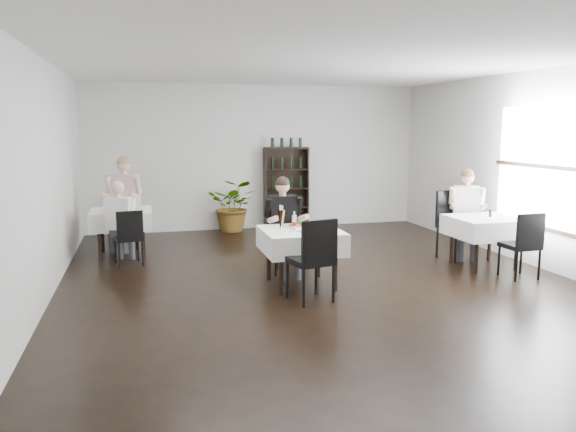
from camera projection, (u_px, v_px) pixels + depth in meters
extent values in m
plane|color=black|center=(322.00, 284.00, 7.71)|extent=(9.00, 9.00, 0.00)
plane|color=white|center=(324.00, 59.00, 7.24)|extent=(9.00, 9.00, 0.00)
plane|color=silver|center=(256.00, 157.00, 11.77)|extent=(7.00, 0.00, 7.00)
plane|color=silver|center=(570.00, 239.00, 3.17)|extent=(7.00, 0.00, 7.00)
plane|color=silver|center=(40.00, 181.00, 6.60)|extent=(0.00, 9.00, 9.00)
plane|color=silver|center=(547.00, 170.00, 8.34)|extent=(0.00, 9.00, 9.00)
cube|color=white|center=(546.00, 167.00, 8.33)|extent=(0.03, 2.20, 1.80)
cube|color=black|center=(540.00, 228.00, 8.46)|extent=(0.05, 2.30, 0.06)
cube|color=black|center=(286.00, 223.00, 11.97)|extent=(0.90, 0.28, 0.20)
cylinder|color=black|center=(281.00, 268.00, 7.14)|extent=(0.06, 0.06, 0.71)
cylinder|color=black|center=(269.00, 255.00, 7.83)|extent=(0.06, 0.06, 0.71)
cylinder|color=black|center=(335.00, 265.00, 7.32)|extent=(0.06, 0.06, 0.71)
cylinder|color=black|center=(318.00, 253.00, 8.02)|extent=(0.06, 0.06, 0.71)
cube|color=black|center=(301.00, 233.00, 7.52)|extent=(0.85, 0.85, 0.04)
cube|color=white|center=(301.00, 241.00, 7.53)|extent=(1.03, 1.03, 0.30)
cylinder|color=black|center=(99.00, 239.00, 8.96)|extent=(0.06, 0.06, 0.71)
cylinder|color=black|center=(102.00, 232.00, 9.61)|extent=(0.06, 0.06, 0.71)
cylinder|color=black|center=(143.00, 237.00, 9.13)|extent=(0.06, 0.06, 0.71)
cylinder|color=black|center=(143.00, 230.00, 9.78)|extent=(0.06, 0.06, 0.71)
cube|color=black|center=(121.00, 212.00, 9.31)|extent=(0.80, 0.80, 0.04)
cube|color=white|center=(121.00, 219.00, 9.33)|extent=(0.98, 0.98, 0.30)
cylinder|color=black|center=(477.00, 250.00, 8.20)|extent=(0.06, 0.06, 0.71)
cylinder|color=black|center=(452.00, 241.00, 8.85)|extent=(0.06, 0.06, 0.71)
cylinder|color=black|center=(517.00, 247.00, 8.37)|extent=(0.06, 0.06, 0.71)
cylinder|color=black|center=(490.00, 239.00, 9.02)|extent=(0.06, 0.06, 0.71)
cube|color=black|center=(485.00, 220.00, 8.55)|extent=(0.80, 0.80, 0.04)
cube|color=white|center=(484.00, 227.00, 8.56)|extent=(0.98, 0.98, 0.30)
imported|color=#2D6121|center=(234.00, 205.00, 11.50)|extent=(1.22, 1.15, 1.08)
cylinder|color=black|center=(276.00, 263.00, 8.04)|extent=(0.03, 0.03, 0.41)
cylinder|color=black|center=(277.00, 257.00, 8.40)|extent=(0.03, 0.03, 0.41)
cylinder|color=black|center=(300.00, 263.00, 8.03)|extent=(0.03, 0.03, 0.41)
cylinder|color=black|center=(301.00, 257.00, 8.38)|extent=(0.03, 0.03, 0.41)
cube|color=black|center=(288.00, 244.00, 8.18)|extent=(0.51, 0.51, 0.06)
cube|color=black|center=(289.00, 226.00, 8.33)|extent=(0.41, 0.16, 0.45)
cylinder|color=black|center=(316.00, 276.00, 7.21)|extent=(0.04, 0.04, 0.48)
cylinder|color=black|center=(333.00, 284.00, 6.84)|extent=(0.04, 0.04, 0.48)
cylinder|color=black|center=(288.00, 280.00, 7.01)|extent=(0.04, 0.04, 0.48)
cylinder|color=black|center=(304.00, 288.00, 6.65)|extent=(0.04, 0.04, 0.48)
cube|color=black|center=(310.00, 261.00, 6.89)|extent=(0.57, 0.57, 0.07)
cube|color=black|center=(320.00, 241.00, 6.65)|extent=(0.47, 0.16, 0.52)
cylinder|color=black|center=(115.00, 240.00, 9.68)|extent=(0.03, 0.03, 0.41)
cylinder|color=black|center=(114.00, 236.00, 10.01)|extent=(0.03, 0.03, 0.41)
cylinder|color=black|center=(137.00, 238.00, 9.81)|extent=(0.03, 0.03, 0.41)
cylinder|color=black|center=(134.00, 235.00, 10.14)|extent=(0.03, 0.03, 0.41)
cube|color=black|center=(124.00, 224.00, 9.87)|extent=(0.46, 0.46, 0.06)
cube|color=black|center=(123.00, 210.00, 10.01)|extent=(0.41, 0.09, 0.44)
cylinder|color=black|center=(138.00, 249.00, 8.98)|extent=(0.03, 0.03, 0.40)
cylinder|color=black|center=(142.00, 253.00, 8.67)|extent=(0.03, 0.03, 0.40)
cylinder|color=black|center=(116.00, 251.00, 8.84)|extent=(0.03, 0.03, 0.40)
cylinder|color=black|center=(119.00, 255.00, 8.53)|extent=(0.03, 0.03, 0.40)
cube|color=black|center=(128.00, 238.00, 8.72)|extent=(0.47, 0.47, 0.06)
cube|color=black|center=(130.00, 225.00, 8.52)|extent=(0.40, 0.12, 0.43)
cylinder|color=black|center=(455.00, 247.00, 8.86)|extent=(0.04, 0.04, 0.50)
cylinder|color=black|center=(437.00, 242.00, 9.25)|extent=(0.04, 0.04, 0.50)
cylinder|color=black|center=(477.00, 245.00, 9.04)|extent=(0.04, 0.04, 0.50)
cylinder|color=black|center=(458.00, 240.00, 9.43)|extent=(0.04, 0.04, 0.50)
cube|color=black|center=(458.00, 226.00, 9.10)|extent=(0.58, 0.58, 0.08)
cube|color=black|center=(449.00, 207.00, 9.26)|extent=(0.50, 0.14, 0.55)
cylinder|color=black|center=(521.00, 259.00, 8.22)|extent=(0.03, 0.03, 0.44)
cylinder|color=black|center=(539.00, 265.00, 7.86)|extent=(0.03, 0.03, 0.44)
cylinder|color=black|center=(499.00, 261.00, 8.12)|extent=(0.03, 0.03, 0.44)
cylinder|color=black|center=(516.00, 267.00, 7.76)|extent=(0.03, 0.03, 0.44)
cube|color=black|center=(520.00, 246.00, 7.95)|extent=(0.45, 0.45, 0.07)
cube|color=black|center=(531.00, 231.00, 7.72)|extent=(0.44, 0.06, 0.47)
cube|color=#43434B|center=(280.00, 240.00, 7.94)|extent=(0.18, 0.43, 0.14)
cylinder|color=#43434B|center=(284.00, 264.00, 7.82)|extent=(0.11, 0.11, 0.49)
cube|color=#43434B|center=(293.00, 239.00, 8.01)|extent=(0.18, 0.43, 0.14)
cylinder|color=#43434B|center=(297.00, 263.00, 7.89)|extent=(0.11, 0.11, 0.49)
cube|color=black|center=(282.00, 214.00, 8.10)|extent=(0.41, 0.25, 0.54)
cylinder|color=#D7A386|center=(273.00, 219.00, 7.77)|extent=(0.11, 0.31, 0.15)
cylinder|color=#D7A386|center=(304.00, 218.00, 7.93)|extent=(0.11, 0.31, 0.15)
sphere|color=#D7A386|center=(283.00, 186.00, 8.01)|extent=(0.21, 0.21, 0.21)
sphere|color=black|center=(283.00, 184.00, 8.01)|extent=(0.21, 0.21, 0.21)
cube|color=#43434B|center=(115.00, 215.00, 9.70)|extent=(0.31, 0.50, 0.16)
cylinder|color=#43434B|center=(111.00, 237.00, 9.55)|extent=(0.12, 0.12, 0.55)
cube|color=#43434B|center=(128.00, 215.00, 9.67)|extent=(0.31, 0.50, 0.16)
cylinder|color=#43434B|center=(124.00, 237.00, 9.53)|extent=(0.12, 0.12, 0.55)
cube|color=#CEAAAD|center=(125.00, 192.00, 9.84)|extent=(0.51, 0.39, 0.62)
cylinder|color=#D7A386|center=(104.00, 195.00, 9.57)|extent=(0.21, 0.36, 0.18)
cylinder|color=#D7A386|center=(133.00, 195.00, 9.52)|extent=(0.21, 0.36, 0.18)
sphere|color=#D7A386|center=(123.00, 165.00, 9.74)|extent=(0.24, 0.24, 0.24)
sphere|color=olive|center=(123.00, 163.00, 9.74)|extent=(0.24, 0.24, 0.24)
cube|color=#43434B|center=(128.00, 230.00, 8.90)|extent=(0.21, 0.40, 0.13)
cylinder|color=#43434B|center=(132.00, 246.00, 9.11)|extent=(0.10, 0.10, 0.44)
cube|color=#43434B|center=(117.00, 230.00, 8.90)|extent=(0.21, 0.40, 0.13)
cylinder|color=#43434B|center=(120.00, 246.00, 9.11)|extent=(0.10, 0.10, 0.44)
cube|color=white|center=(118.00, 213.00, 8.68)|extent=(0.40, 0.28, 0.50)
cylinder|color=#D7A386|center=(136.00, 212.00, 8.93)|extent=(0.14, 0.29, 0.14)
cylinder|color=#D7A386|center=(110.00, 212.00, 8.93)|extent=(0.14, 0.29, 0.14)
sphere|color=#D7A386|center=(118.00, 189.00, 8.64)|extent=(0.19, 0.19, 0.19)
sphere|color=beige|center=(118.00, 187.00, 8.64)|extent=(0.19, 0.19, 0.19)
cube|color=#43434B|center=(460.00, 225.00, 9.07)|extent=(0.31, 0.45, 0.14)
cylinder|color=#43434B|center=(461.00, 246.00, 8.95)|extent=(0.11, 0.11, 0.50)
cube|color=#43434B|center=(473.00, 225.00, 9.04)|extent=(0.31, 0.45, 0.14)
cylinder|color=#43434B|center=(474.00, 247.00, 8.91)|extent=(0.11, 0.11, 0.50)
cube|color=white|center=(466.00, 203.00, 9.19)|extent=(0.46, 0.37, 0.56)
cylinder|color=#D7A386|center=(453.00, 206.00, 8.97)|extent=(0.20, 0.32, 0.16)
cylinder|color=#D7A386|center=(484.00, 207.00, 8.89)|extent=(0.20, 0.32, 0.16)
sphere|color=#D7A386|center=(468.00, 177.00, 9.10)|extent=(0.21, 0.21, 0.21)
sphere|color=brown|center=(468.00, 175.00, 9.10)|extent=(0.21, 0.21, 0.21)
cube|color=white|center=(296.00, 226.00, 7.70)|extent=(0.37, 0.37, 0.02)
cube|color=#5A2D19|center=(294.00, 225.00, 7.67)|extent=(0.14, 0.14, 0.03)
sphere|color=#2E701D|center=(300.00, 222.00, 7.76)|extent=(0.07, 0.07, 0.07)
cube|color=brown|center=(299.00, 226.00, 7.64)|extent=(0.11, 0.09, 0.02)
cube|color=white|center=(311.00, 231.00, 7.34)|extent=(0.37, 0.37, 0.02)
cube|color=#5A2D19|center=(309.00, 230.00, 7.30)|extent=(0.14, 0.14, 0.03)
sphere|color=#2E701D|center=(315.00, 227.00, 7.39)|extent=(0.07, 0.07, 0.07)
cube|color=brown|center=(314.00, 231.00, 7.27)|extent=(0.11, 0.09, 0.02)
cone|color=black|center=(280.00, 220.00, 7.42)|extent=(0.08, 0.08, 0.27)
cylinder|color=silver|center=(280.00, 208.00, 7.40)|extent=(0.02, 0.02, 0.07)
cone|color=gold|center=(282.00, 220.00, 7.56)|extent=(0.07, 0.07, 0.25)
cylinder|color=silver|center=(282.00, 208.00, 7.53)|extent=(0.02, 0.02, 0.06)
cylinder|color=silver|center=(294.00, 223.00, 7.45)|extent=(0.06, 0.06, 0.20)
cylinder|color=red|center=(294.00, 224.00, 7.46)|extent=(0.07, 0.07, 0.05)
cylinder|color=silver|center=(294.00, 213.00, 7.43)|extent=(0.02, 0.02, 0.05)
cube|color=black|center=(321.00, 231.00, 7.38)|extent=(0.18, 0.15, 0.01)
cylinder|color=silver|center=(319.00, 231.00, 7.37)|extent=(0.03, 0.19, 0.01)
cylinder|color=silver|center=(322.00, 230.00, 7.38)|extent=(0.04, 0.19, 0.01)
cylinder|color=black|center=(490.00, 213.00, 8.57)|extent=(0.06, 0.06, 0.11)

